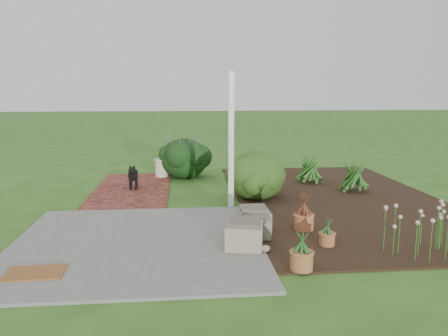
{
  "coord_description": "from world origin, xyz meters",
  "views": [
    {
      "loc": [
        -0.57,
        -7.77,
        2.16
      ],
      "look_at": [
        0.2,
        0.4,
        0.7
      ],
      "focal_mm": 35.0,
      "sensor_mm": 36.0,
      "label": 1
    }
  ],
  "objects": [
    {
      "name": "agapanthus_clump_front",
      "position": [
        2.37,
        2.02,
        0.44
      ],
      "size": [
        1.11,
        1.11,
        0.81
      ],
      "primitive_type": null,
      "rotation": [
        0.0,
        0.0,
        0.24
      ],
      "color": "#104119",
      "rests_on": "garden_bed"
    },
    {
      "name": "cream_ceramic_urn",
      "position": [
        -1.12,
        3.05,
        0.25
      ],
      "size": [
        0.4,
        0.4,
        0.43
      ],
      "primitive_type": "cylinder",
      "rotation": [
        0.0,
        0.0,
        0.29
      ],
      "color": "beige",
      "rests_on": "brick_path"
    },
    {
      "name": "purple_flowering_bush",
      "position": [
        -0.55,
        3.08,
        0.51
      ],
      "size": [
        1.2,
        1.2,
        1.02
      ],
      "primitive_type": "ellipsoid",
      "rotation": [
        0.0,
        0.0,
        0.0
      ],
      "color": "black",
      "rests_on": "ground"
    },
    {
      "name": "stone_trough_far",
      "position": [
        0.48,
        -1.42,
        0.2
      ],
      "size": [
        0.48,
        0.48,
        0.32
      ],
      "primitive_type": "cube",
      "rotation": [
        0.0,
        0.0,
        -0.0
      ],
      "color": "#7A6C5E",
      "rests_on": "concrete_patio"
    },
    {
      "name": "ground",
      "position": [
        0.0,
        0.0,
        0.0
      ],
      "size": [
        80.0,
        80.0,
        0.0
      ],
      "primitive_type": "plane",
      "color": "#335F1E",
      "rests_on": "ground"
    },
    {
      "name": "black_dog",
      "position": [
        -1.67,
        1.68,
        0.35
      ],
      "size": [
        0.2,
        0.6,
        0.52
      ],
      "rotation": [
        0.0,
        0.0,
        0.05
      ],
      "color": "black",
      "rests_on": "brick_path"
    },
    {
      "name": "terracotta_pot_small_left",
      "position": [
        1.41,
        -2.12,
        0.12
      ],
      "size": [
        0.26,
        0.26,
        0.18
      ],
      "primitive_type": "cylinder",
      "rotation": [
        0.0,
        0.0,
        0.22
      ],
      "color": "#A06136",
      "rests_on": "garden_bed"
    },
    {
      "name": "pink_flower_patch",
      "position": [
        2.55,
        -2.64,
        0.35
      ],
      "size": [
        1.33,
        1.33,
        0.64
      ],
      "primitive_type": null,
      "rotation": [
        0.0,
        0.0,
        -0.43
      ],
      "color": "#113D0F",
      "rests_on": "garden_bed"
    },
    {
      "name": "coir_doormat",
      "position": [
        -2.33,
        -2.76,
        0.05
      ],
      "size": [
        0.7,
        0.47,
        0.02
      ],
      "primitive_type": "cube",
      "rotation": [
        0.0,
        0.0,
        0.04
      ],
      "color": "brown",
      "rests_on": "concrete_patio"
    },
    {
      "name": "terracotta_pot_bronze",
      "position": [
        1.27,
        -1.4,
        0.15
      ],
      "size": [
        0.4,
        0.4,
        0.24
      ],
      "primitive_type": "cylinder",
      "rotation": [
        0.0,
        0.0,
        0.43
      ],
      "color": "#B3643C",
      "rests_on": "garden_bed"
    },
    {
      "name": "stone_trough_mid",
      "position": [
        0.48,
        -1.66,
        0.18
      ],
      "size": [
        0.48,
        0.48,
        0.29
      ],
      "primitive_type": "cube",
      "rotation": [
        0.0,
        0.0,
        -0.13
      ],
      "color": "gray",
      "rests_on": "concrete_patio"
    },
    {
      "name": "agapanthus_clump_back",
      "position": [
        3.07,
        1.09,
        0.45
      ],
      "size": [
        1.18,
        1.18,
        0.84
      ],
      "primitive_type": null,
      "rotation": [
        0.0,
        0.0,
        -0.31
      ],
      "color": "#10431A",
      "rests_on": "garden_bed"
    },
    {
      "name": "stone_trough_near",
      "position": [
        0.24,
        -2.1,
        0.2
      ],
      "size": [
        0.58,
        0.58,
        0.33
      ],
      "primitive_type": "cube",
      "rotation": [
        0.0,
        0.0,
        -0.21
      ],
      "color": "gray",
      "rests_on": "concrete_patio"
    },
    {
      "name": "veranda_post",
      "position": [
        0.3,
        0.1,
        1.25
      ],
      "size": [
        0.1,
        0.1,
        2.5
      ],
      "primitive_type": "cube",
      "color": "white",
      "rests_on": "ground"
    },
    {
      "name": "terracotta_pot_small_right",
      "position": [
        0.83,
        -2.91,
        0.14
      ],
      "size": [
        0.29,
        0.29,
        0.23
      ],
      "primitive_type": "cylinder",
      "rotation": [
        0.0,
        0.0,
        0.05
      ],
      "color": "#A16336",
      "rests_on": "garden_bed"
    },
    {
      "name": "evergreen_shrub",
      "position": [
        0.87,
        0.66,
        0.52
      ],
      "size": [
        1.2,
        1.2,
        0.97
      ],
      "primitive_type": "ellipsoid",
      "rotation": [
        0.0,
        0.0,
        0.04
      ],
      "color": "#1B3810",
      "rests_on": "garden_bed"
    },
    {
      "name": "concrete_patio",
      "position": [
        -1.25,
        -1.75,
        0.02
      ],
      "size": [
        3.5,
        3.5,
        0.04
      ],
      "primitive_type": "cube",
      "color": "#5F5F5D",
      "rests_on": "ground"
    },
    {
      "name": "garden_bed",
      "position": [
        2.5,
        0.5,
        0.01
      ],
      "size": [
        4.0,
        7.0,
        0.03
      ],
      "primitive_type": "cube",
      "color": "black",
      "rests_on": "ground"
    },
    {
      "name": "brick_path",
      "position": [
        -1.7,
        1.75,
        0.02
      ],
      "size": [
        1.6,
        3.5,
        0.04
      ],
      "primitive_type": "cube",
      "color": "maroon",
      "rests_on": "ground"
    }
  ]
}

